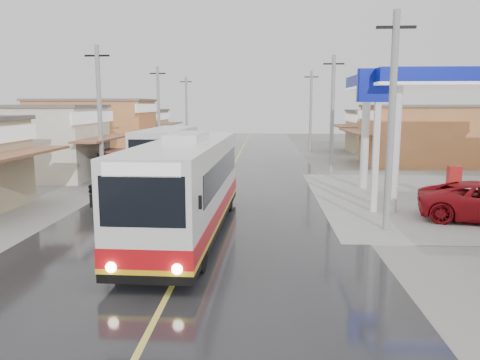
{
  "coord_description": "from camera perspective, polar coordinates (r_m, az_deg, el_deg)",
  "views": [
    {
      "loc": [
        2.37,
        -17.42,
        4.69
      ],
      "look_at": [
        1.37,
        1.85,
        1.58
      ],
      "focal_mm": 35.0,
      "sensor_mm": 36.0,
      "label": 1
    }
  ],
  "objects": [
    {
      "name": "second_bus",
      "position": [
        31.21,
        -8.87,
        3.53
      ],
      "size": [
        2.78,
        9.48,
        3.13
      ],
      "rotation": [
        0.0,
        0.0,
        -0.03
      ],
      "color": "silver",
      "rests_on": "road"
    },
    {
      "name": "shopfronts_left",
      "position": [
        38.89,
        -20.36,
        1.66
      ],
      "size": [
        11.0,
        44.0,
        5.2
      ],
      "primitive_type": null,
      "color": "tan",
      "rests_on": "ground"
    },
    {
      "name": "ground",
      "position": [
        18.19,
        -4.65,
        -5.81
      ],
      "size": [
        120.0,
        120.0,
        0.0
      ],
      "primitive_type": "plane",
      "color": "slate",
      "rests_on": "ground"
    },
    {
      "name": "utility_poles_left",
      "position": [
        35.02,
        -12.59,
        1.24
      ],
      "size": [
        1.6,
        50.0,
        8.0
      ],
      "primitive_type": null,
      "color": "gray",
      "rests_on": "ground"
    },
    {
      "name": "tyre_stack",
      "position": [
        26.25,
        -17.03,
        -1.03
      ],
      "size": [
        0.9,
        0.9,
        0.46
      ],
      "color": "black",
      "rests_on": "ground"
    },
    {
      "name": "cyclist",
      "position": [
        23.52,
        -10.78,
        -0.8
      ],
      "size": [
        0.85,
        1.99,
        2.09
      ],
      "rotation": [
        0.0,
        0.0,
        0.09
      ],
      "color": "black",
      "rests_on": "ground"
    },
    {
      "name": "centre_line",
      "position": [
        32.84,
        -1.21,
        0.99
      ],
      "size": [
        0.15,
        90.0,
        0.01
      ],
      "primitive_type": "cube",
      "color": "#D8CC4C",
      "rests_on": "road"
    },
    {
      "name": "coach_bus",
      "position": [
        17.15,
        -6.29,
        -0.68
      ],
      "size": [
        2.96,
        11.85,
        3.68
      ],
      "rotation": [
        0.0,
        0.0,
        -0.03
      ],
      "color": "silver",
      "rests_on": "road"
    },
    {
      "name": "shopfronts_right",
      "position": [
        32.36,
        25.89,
        -0.1
      ],
      "size": [
        11.0,
        44.0,
        4.8
      ],
      "primitive_type": null,
      "color": "beige",
      "rests_on": "ground"
    },
    {
      "name": "tricycle_near",
      "position": [
        30.82,
        -15.05,
        2.1
      ],
      "size": [
        1.68,
        2.49,
        1.87
      ],
      "rotation": [
        0.0,
        0.0,
        -0.03
      ],
      "color": "#26262D",
      "rests_on": "ground"
    },
    {
      "name": "road",
      "position": [
        32.84,
        -1.21,
        0.97
      ],
      "size": [
        12.0,
        90.0,
        0.02
      ],
      "primitive_type": "cube",
      "color": "black",
      "rests_on": "ground"
    },
    {
      "name": "utility_poles_right",
      "position": [
        33.08,
        10.97,
        0.84
      ],
      "size": [
        1.6,
        36.0,
        8.0
      ],
      "primitive_type": null,
      "color": "gray",
      "rests_on": "ground"
    }
  ]
}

